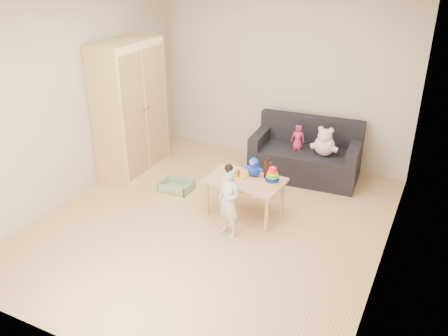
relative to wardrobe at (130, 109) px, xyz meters
The scene contains 13 objects.
room 1.92m from the wardrobe, 24.80° to the right, with size 4.50×4.50×4.50m.
wardrobe is the anchor object (origin of this frame).
sofa 2.64m from the wardrobe, 21.77° to the left, with size 1.52×0.76×0.43m, color black.
play_table 2.17m from the wardrobe, 11.92° to the right, with size 0.93×0.59×0.49m, color tan.
storage_bin 1.29m from the wardrobe, 15.95° to the right, with size 0.42×0.32×0.13m, color #85A678, non-canonical shape.
toddler 2.29m from the wardrobe, 24.74° to the right, with size 0.32×0.21×0.86m, color silver.
pink_bear 2.79m from the wardrobe, 18.62° to the left, with size 0.31×0.26×0.35m, color #FFBBE3, non-canonical shape.
doll 2.43m from the wardrobe, 22.19° to the left, with size 0.19×0.13×0.37m, color #DD296A.
ring_stacker 2.38m from the wardrobe, ahead, with size 0.18×0.18×0.20m.
brown_bottle 2.26m from the wardrobe, ahead, with size 0.09×0.09×0.25m.
blue_plush 2.10m from the wardrobe, ahead, with size 0.21×0.16×0.25m, color #1C42FF, non-canonical shape.
wooden_figure 2.00m from the wardrobe, 12.33° to the right, with size 0.05×0.04×0.12m, color brown, non-canonical shape.
yellow_book 1.98m from the wardrobe, ahead, with size 0.21×0.21×0.02m, color #FFAB1A.
Camera 1 is at (2.35, -4.39, 3.12)m, focal length 38.00 mm.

